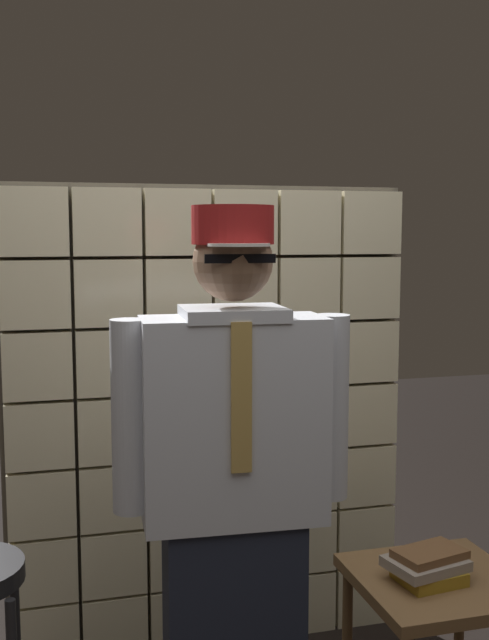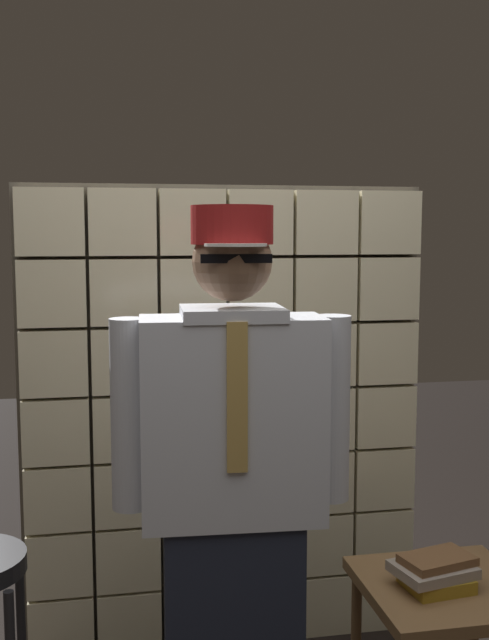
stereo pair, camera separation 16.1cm
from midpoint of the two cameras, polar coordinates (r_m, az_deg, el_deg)
name	(u,v)px [view 1 (the left image)]	position (r m, az deg, el deg)	size (l,w,h in m)	color
glass_block_wall	(211,423)	(3.02, -4.05, -7.67)	(1.59, 0.10, 1.85)	beige
standing_person	(233,495)	(2.24, -2.95, -12.97)	(0.69, 0.30, 1.72)	#1E2333
side_table	(437,598)	(2.70, 12.45, -19.63)	(0.52, 0.52, 0.53)	brown
book_stack	(428,566)	(2.61, 11.74, -17.55)	(0.27, 0.22, 0.10)	olive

